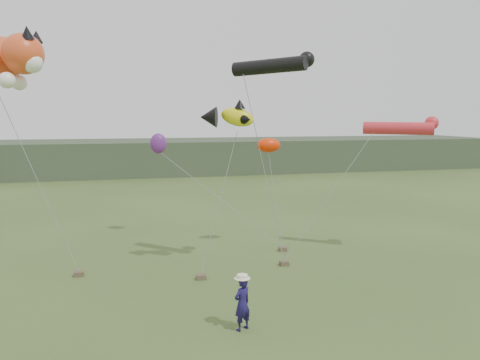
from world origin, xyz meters
name	(u,v)px	position (x,y,z in m)	size (l,w,h in m)	color
ground	(226,331)	(0.00, 0.00, 0.00)	(120.00, 120.00, 0.00)	#385123
headland	(126,158)	(-3.11, 44.69, 1.92)	(90.00, 13.00, 4.00)	#2D3D28
festival_attendant	(242,304)	(0.53, -0.02, 0.90)	(0.65, 0.43, 1.79)	#181246
sandbag_anchors	(171,273)	(-1.27, 5.88, 0.10)	(15.10, 5.27, 0.20)	brown
fish_kite	(227,116)	(1.27, 5.73, 6.96)	(2.54, 1.65, 1.30)	yellow
tube_kites	(344,98)	(6.71, 5.66, 7.79)	(10.20, 3.58, 3.60)	black
misc_kites	(211,144)	(1.49, 10.76, 5.47)	(6.46, 4.41, 1.14)	red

